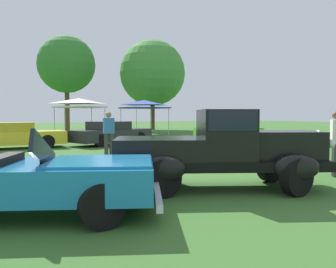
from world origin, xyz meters
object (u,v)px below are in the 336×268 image
spectator_far_side (109,132)px  canopy_tent_left_field (79,102)px  show_car_lime (228,131)px  show_car_charcoal (111,133)px  neighbor_convertible (35,179)px  spectator_between_cars (336,141)px  show_car_yellow (13,136)px  feature_pickup_truck (221,149)px  canopy_tent_center_field (144,104)px

spectator_far_side → canopy_tent_left_field: size_ratio=0.56×
show_car_lime → show_car_charcoal: bearing=168.5°
neighbor_convertible → spectator_far_side: spectator_far_side is taller
spectator_between_cars → spectator_far_side: size_ratio=1.00×
show_car_yellow → canopy_tent_left_field: (5.08, 6.28, 1.82)m
show_car_lime → show_car_yellow: bearing=171.0°
feature_pickup_truck → canopy_tent_center_field: (7.83, 18.28, 1.56)m
show_car_yellow → spectator_far_side: bearing=-60.8°
spectator_between_cars → canopy_tent_center_field: bearing=76.9°
feature_pickup_truck → show_car_yellow: feature_pickup_truck is taller
neighbor_convertible → show_car_yellow: (1.20, 11.60, 0.02)m
feature_pickup_truck → canopy_tent_left_field: bearing=82.0°
show_car_charcoal → canopy_tent_center_field: canopy_tent_center_field is taller
show_car_yellow → show_car_lime: (11.58, -1.84, -0.00)m
show_car_charcoal → feature_pickup_truck: bearing=-100.7°
neighbor_convertible → show_car_yellow: neighbor_convertible is taller
show_car_lime → spectator_between_cars: spectator_between_cars is taller
neighbor_convertible → spectator_between_cars: size_ratio=2.60×
show_car_charcoal → show_car_lime: size_ratio=1.13×
neighbor_convertible → canopy_tent_center_field: size_ratio=1.42×
show_car_charcoal → spectator_far_side: spectator_far_side is taller
show_car_lime → neighbor_convertible: bearing=-142.6°
show_car_charcoal → canopy_tent_center_field: size_ratio=1.51×
feature_pickup_truck → canopy_tent_left_field: (2.52, 17.96, 1.56)m
show_car_yellow → show_car_charcoal: (4.69, -0.44, -0.00)m
feature_pickup_truck → neighbor_convertible: size_ratio=1.03×
canopy_tent_left_field → feature_pickup_truck: bearing=-98.0°
neighbor_convertible → show_car_charcoal: (5.89, 11.16, 0.02)m
feature_pickup_truck → spectator_far_side: feature_pickup_truck is taller
show_car_lime → canopy_tent_center_field: bearing=98.0°
show_car_charcoal → spectator_far_side: (-1.95, -4.47, 0.31)m
spectator_far_side → canopy_tent_left_field: 11.53m
show_car_yellow → show_car_lime: same height
show_car_lime → canopy_tent_center_field: 8.71m
feature_pickup_truck → canopy_tent_center_field: size_ratio=1.47×
neighbor_convertible → show_car_charcoal: bearing=62.2°
canopy_tent_center_field → spectator_far_side: bearing=-123.6°
neighbor_convertible → spectator_between_cars: spectator_between_cars is taller
show_car_lime → spectator_between_cars: 11.71m
show_car_lime → spectator_between_cars: (-5.56, -10.30, 0.32)m
show_car_charcoal → canopy_tent_left_field: size_ratio=1.54×
spectator_between_cars → canopy_tent_left_field: bearing=92.9°
feature_pickup_truck → neighbor_convertible: bearing=178.6°
neighbor_convertible → show_car_lime: (12.78, 9.76, 0.02)m
spectator_between_cars → canopy_tent_center_field: 19.29m
canopy_tent_left_field → spectator_between_cars: bearing=-87.1°
show_car_yellow → neighbor_convertible: bearing=-95.9°
show_car_yellow → canopy_tent_center_field: 12.45m
spectator_far_side → show_car_yellow: bearing=119.2°
show_car_yellow → show_car_lime: size_ratio=1.11×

